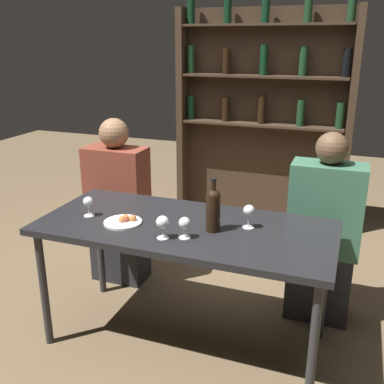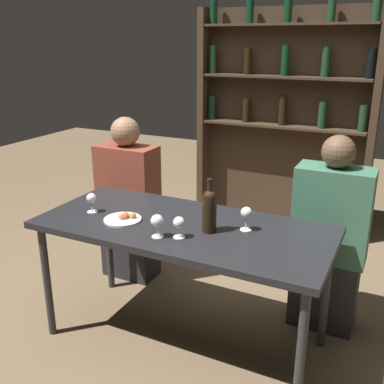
{
  "view_description": "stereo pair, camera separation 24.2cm",
  "coord_description": "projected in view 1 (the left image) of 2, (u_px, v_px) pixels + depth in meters",
  "views": [
    {
      "loc": [
        0.8,
        -2.08,
        1.68
      ],
      "look_at": [
        0.0,
        0.11,
        0.88
      ],
      "focal_mm": 42.0,
      "sensor_mm": 36.0,
      "label": 1
    },
    {
      "loc": [
        1.03,
        -1.98,
        1.68
      ],
      "look_at": [
        0.0,
        0.11,
        0.88
      ],
      "focal_mm": 42.0,
      "sensor_mm": 36.0,
      "label": 2
    }
  ],
  "objects": [
    {
      "name": "dining_table",
      "position": [
        185.0,
        235.0,
        2.43
      ],
      "size": [
        1.59,
        0.72,
        0.73
      ],
      "color": "black",
      "rests_on": "ground_plane"
    },
    {
      "name": "ground_plane",
      "position": [
        186.0,
        339.0,
        2.65
      ],
      "size": [
        10.0,
        10.0,
        0.0
      ],
      "primitive_type": "plane",
      "color": "brown"
    },
    {
      "name": "food_plate_0",
      "position": [
        124.0,
        221.0,
        2.42
      ],
      "size": [
        0.21,
        0.21,
        0.05
      ],
      "color": "white",
      "rests_on": "dining_table"
    },
    {
      "name": "wine_glass_3",
      "position": [
        163.0,
        223.0,
        2.22
      ],
      "size": [
        0.07,
        0.07,
        0.12
      ],
      "color": "silver",
      "rests_on": "dining_table"
    },
    {
      "name": "wine_rack_wall",
      "position": [
        263.0,
        110.0,
        4.03
      ],
      "size": [
        1.57,
        0.21,
        2.06
      ],
      "color": "#38281C",
      "rests_on": "ground_plane"
    },
    {
      "name": "wine_glass_2",
      "position": [
        88.0,
        203.0,
        2.5
      ],
      "size": [
        0.06,
        0.06,
        0.11
      ],
      "color": "silver",
      "rests_on": "dining_table"
    },
    {
      "name": "seated_person_right",
      "position": [
        323.0,
        236.0,
        2.7
      ],
      "size": [
        0.42,
        0.22,
        1.19
      ],
      "color": "#26262B",
      "rests_on": "ground_plane"
    },
    {
      "name": "seated_person_left",
      "position": [
        118.0,
        207.0,
        3.16
      ],
      "size": [
        0.42,
        0.22,
        1.18
      ],
      "color": "#26262B",
      "rests_on": "ground_plane"
    },
    {
      "name": "wine_bottle",
      "position": [
        213.0,
        208.0,
        2.29
      ],
      "size": [
        0.07,
        0.07,
        0.28
      ],
      "color": "black",
      "rests_on": "dining_table"
    },
    {
      "name": "wine_glass_0",
      "position": [
        249.0,
        212.0,
        2.34
      ],
      "size": [
        0.06,
        0.06,
        0.13
      ],
      "color": "silver",
      "rests_on": "dining_table"
    },
    {
      "name": "wine_glass_1",
      "position": [
        185.0,
        224.0,
        2.22
      ],
      "size": [
        0.06,
        0.06,
        0.11
      ],
      "color": "silver",
      "rests_on": "dining_table"
    }
  ]
}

